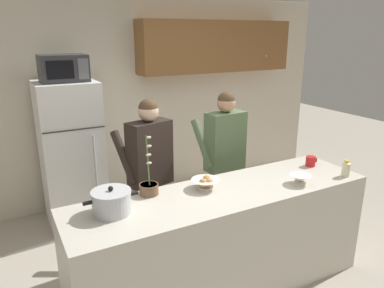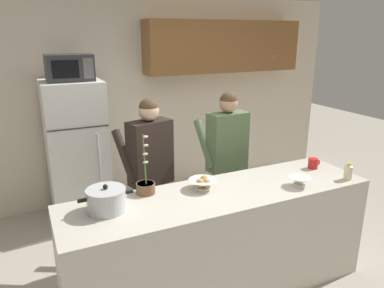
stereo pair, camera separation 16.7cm
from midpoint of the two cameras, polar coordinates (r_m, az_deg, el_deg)
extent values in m
plane|color=#B2A899|center=(3.42, 3.21, -21.64)|extent=(14.00, 14.00, 0.00)
cube|color=beige|center=(4.85, -10.97, 6.80)|extent=(6.00, 0.12, 2.60)
cube|color=brown|center=(5.07, 2.91, 15.07)|extent=(2.21, 0.34, 0.67)
sphere|color=gold|center=(5.35, 10.67, 13.48)|extent=(0.03, 0.03, 0.03)
cube|color=beige|center=(3.15, 3.35, -15.09)|extent=(2.55, 0.68, 0.92)
cube|color=white|center=(4.35, -19.42, -1.54)|extent=(0.64, 0.64, 1.64)
cube|color=#333333|center=(3.95, -19.14, 2.11)|extent=(0.63, 0.01, 0.01)
cylinder|color=#B2B2B7|center=(4.08, -16.05, -3.67)|extent=(0.02, 0.02, 0.74)
cube|color=#2D2D30|center=(4.15, -20.69, 11.08)|extent=(0.48, 0.36, 0.28)
cube|color=black|center=(3.96, -21.16, 10.80)|extent=(0.26, 0.01, 0.18)
cube|color=#59595B|center=(3.99, -17.88, 11.16)|extent=(0.11, 0.01, 0.21)
cylinder|color=#33384C|center=(3.68, -6.71, -11.50)|extent=(0.11, 0.11, 0.77)
cylinder|color=#33384C|center=(3.61, -8.54, -12.18)|extent=(0.11, 0.11, 0.77)
cube|color=#2D231E|center=(3.37, -8.07, -1.51)|extent=(0.44, 0.30, 0.61)
sphere|color=beige|center=(3.27, -8.36, 5.12)|extent=(0.19, 0.19, 0.19)
sphere|color=#4C3823|center=(3.26, -8.38, 5.52)|extent=(0.18, 0.18, 0.18)
cylinder|color=#2D231E|center=(3.58, -6.57, -0.67)|extent=(0.17, 0.37, 0.47)
cylinder|color=#2D231E|center=(3.37, -12.02, -2.08)|extent=(0.17, 0.37, 0.47)
cylinder|color=black|center=(4.00, 4.56, -8.97)|extent=(0.11, 0.11, 0.77)
cylinder|color=black|center=(3.93, 2.90, -9.47)|extent=(0.11, 0.11, 0.77)
cube|color=#59724C|center=(3.71, 3.94, 0.39)|extent=(0.41, 0.23, 0.61)
sphere|color=tan|center=(3.62, 4.07, 6.44)|extent=(0.19, 0.19, 0.19)
sphere|color=#4C3823|center=(3.61, 4.08, 6.80)|extent=(0.18, 0.18, 0.18)
cylinder|color=#59724C|center=(3.92, 5.26, 0.98)|extent=(0.11, 0.37, 0.47)
cylinder|color=#59724C|center=(3.70, 0.33, 0.06)|extent=(0.11, 0.37, 0.47)
cylinder|color=silver|center=(2.65, -14.30, -8.98)|extent=(0.27, 0.27, 0.15)
cylinder|color=silver|center=(2.62, -14.44, -7.33)|extent=(0.28, 0.28, 0.02)
sphere|color=black|center=(2.61, -14.48, -6.81)|extent=(0.04, 0.04, 0.04)
cube|color=black|center=(2.61, -17.93, -8.85)|extent=(0.06, 0.02, 0.02)
cube|color=black|center=(2.67, -10.90, -7.62)|extent=(0.06, 0.02, 0.02)
cylinder|color=red|center=(3.61, 16.87, -2.62)|extent=(0.09, 0.09, 0.10)
torus|color=red|center=(3.65, 17.50, -2.47)|extent=(0.06, 0.01, 0.06)
cylinder|color=white|center=(2.98, 0.49, -6.85)|extent=(0.13, 0.13, 0.02)
cone|color=white|center=(2.96, 0.49, -6.14)|extent=(0.23, 0.23, 0.06)
sphere|color=tan|center=(2.92, 0.11, -6.16)|extent=(0.07, 0.07, 0.07)
sphere|color=tan|center=(2.99, 0.72, -5.58)|extent=(0.07, 0.07, 0.07)
sphere|color=tan|center=(2.93, 1.09, -6.10)|extent=(0.07, 0.07, 0.07)
cylinder|color=white|center=(3.18, 15.15, -5.89)|extent=(0.10, 0.10, 0.02)
cone|color=white|center=(3.16, 15.21, -5.22)|extent=(0.19, 0.19, 0.06)
cylinder|color=beige|center=(3.45, 21.76, -3.78)|extent=(0.07, 0.07, 0.12)
cone|color=beige|center=(3.43, 21.88, -2.68)|extent=(0.07, 0.07, 0.02)
cylinder|color=gold|center=(3.43, 21.90, -2.56)|extent=(0.04, 0.04, 0.02)
cylinder|color=brown|center=(2.90, -8.45, -7.06)|extent=(0.15, 0.15, 0.09)
cylinder|color=#38281E|center=(2.88, -8.48, -6.36)|extent=(0.14, 0.14, 0.01)
cylinder|color=#4C7238|center=(2.81, -8.66, -2.60)|extent=(0.01, 0.05, 0.39)
ellipsoid|color=beige|center=(2.81, -8.48, -2.99)|extent=(0.04, 0.03, 0.02)
ellipsoid|color=beige|center=(2.79, -8.55, -1.71)|extent=(0.04, 0.03, 0.02)
ellipsoid|color=beige|center=(2.78, -8.50, -0.34)|extent=(0.04, 0.03, 0.02)
ellipsoid|color=beige|center=(2.78, -8.57, 1.01)|extent=(0.04, 0.03, 0.02)
camera|label=1|loc=(0.08, -91.45, -0.44)|focal=33.95mm
camera|label=2|loc=(0.08, 88.55, 0.44)|focal=33.95mm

